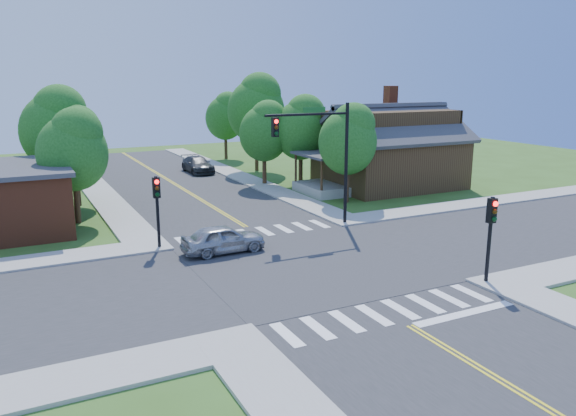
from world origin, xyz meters
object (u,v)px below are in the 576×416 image
signal_pole_se (491,224)px  car_silver (223,239)px  signal_pole_nw (157,199)px  car_dgrey (198,165)px  signal_mast_ne (322,145)px  house_ne (389,145)px

signal_pole_se → car_silver: (-8.50, 9.12, -1.95)m
signal_pole_nw → car_dgrey: signal_pole_nw is taller
signal_pole_nw → car_silver: bearing=-37.5°
signal_mast_ne → signal_pole_se: 11.55m
signal_pole_nw → car_silver: (2.70, -2.08, -1.95)m
house_ne → car_dgrey: 17.85m
signal_mast_ne → car_dgrey: (-0.41, 21.96, -4.12)m
signal_pole_se → signal_mast_ne: bearing=98.6°
signal_pole_nw → car_silver: size_ratio=0.90×
signal_pole_se → signal_pole_nw: size_ratio=1.00×
signal_pole_nw → house_ne: (20.71, 8.66, 0.67)m
house_ne → signal_pole_nw: bearing=-157.3°
signal_pole_nw → signal_mast_ne: bearing=0.1°
signal_pole_se → house_ne: 22.03m
signal_mast_ne → car_dgrey: bearing=91.1°
signal_mast_ne → signal_pole_nw: size_ratio=1.89×
car_dgrey → car_silver: bearing=-104.6°
car_silver → car_dgrey: bearing=-16.1°
signal_pole_se → signal_pole_nw: bearing=135.0°
signal_pole_se → house_ne: bearing=64.4°
house_ne → car_silver: 21.12m
house_ne → car_dgrey: size_ratio=2.60×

